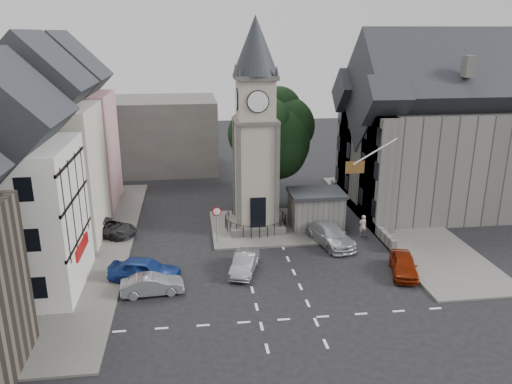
{
  "coord_description": "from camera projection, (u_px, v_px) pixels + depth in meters",
  "views": [
    {
      "loc": [
        -4.82,
        -28.99,
        15.0
      ],
      "look_at": [
        -0.35,
        5.0,
        4.03
      ],
      "focal_mm": 35.0,
      "sensor_mm": 36.0,
      "label": 1
    }
  ],
  "objects": [
    {
      "name": "ground",
      "position": [
        271.0,
        274.0,
        32.54
      ],
      "size": [
        120.0,
        120.0,
        0.0
      ],
      "primitive_type": "plane",
      "color": "black",
      "rests_on": "ground"
    },
    {
      "name": "pavement_west",
      "position": [
        91.0,
        246.0,
        36.64
      ],
      "size": [
        6.0,
        30.0,
        0.14
      ],
      "primitive_type": "cube",
      "color": "#595651",
      "rests_on": "ground"
    },
    {
      "name": "pavement_east",
      "position": [
        398.0,
        220.0,
        41.57
      ],
      "size": [
        6.0,
        26.0,
        0.14
      ],
      "primitive_type": "cube",
      "color": "#595651",
      "rests_on": "ground"
    },
    {
      "name": "central_island",
      "position": [
        274.0,
        226.0,
        40.26
      ],
      "size": [
        10.0,
        8.0,
        0.16
      ],
      "primitive_type": "cube",
      "color": "#595651",
      "rests_on": "ground"
    },
    {
      "name": "road_markings",
      "position": [
        287.0,
        319.0,
        27.35
      ],
      "size": [
        20.0,
        8.0,
        0.01
      ],
      "primitive_type": "cube",
      "color": "silver",
      "rests_on": "ground"
    },
    {
      "name": "clock_tower",
      "position": [
        255.0,
        128.0,
        37.62
      ],
      "size": [
        4.86,
        4.86,
        16.25
      ],
      "color": "#4C4944",
      "rests_on": "ground"
    },
    {
      "name": "stone_shelter",
      "position": [
        316.0,
        210.0,
        39.75
      ],
      "size": [
        4.3,
        3.3,
        3.08
      ],
      "color": "#5F5D57",
      "rests_on": "ground"
    },
    {
      "name": "town_tree",
      "position": [
        271.0,
        130.0,
        42.94
      ],
      "size": [
        7.2,
        7.2,
        10.8
      ],
      "color": "black",
      "rests_on": "ground"
    },
    {
      "name": "warning_sign_post",
      "position": [
        217.0,
        218.0,
        36.66
      ],
      "size": [
        0.7,
        0.19,
        2.85
      ],
      "color": "black",
      "rests_on": "ground"
    },
    {
      "name": "terrace_pink",
      "position": [
        69.0,
        133.0,
        43.73
      ],
      "size": [
        8.1,
        7.6,
        12.8
      ],
      "color": "#D49591",
      "rests_on": "ground"
    },
    {
      "name": "terrace_cream",
      "position": [
        44.0,
        154.0,
        36.17
      ],
      "size": [
        8.1,
        7.6,
        12.8
      ],
      "color": "beige",
      "rests_on": "ground"
    },
    {
      "name": "terrace_tudor",
      "position": [
        7.0,
        193.0,
        28.74
      ],
      "size": [
        8.1,
        7.6,
        12.0
      ],
      "color": "silver",
      "rests_on": "ground"
    },
    {
      "name": "backdrop_west",
      "position": [
        127.0,
        135.0,
        56.28
      ],
      "size": [
        20.0,
        10.0,
        8.0
      ],
      "primitive_type": "cube",
      "color": "#4C4944",
      "rests_on": "ground"
    },
    {
      "name": "east_building",
      "position": [
        430.0,
        139.0,
        42.96
      ],
      "size": [
        14.4,
        11.4,
        12.6
      ],
      "color": "#5F5D57",
      "rests_on": "ground"
    },
    {
      "name": "east_boundary_wall",
      "position": [
        358.0,
        210.0,
        42.99
      ],
      "size": [
        0.4,
        16.0,
        0.9
      ],
      "primitive_type": "cube",
      "color": "#5F5D57",
      "rests_on": "ground"
    },
    {
      "name": "flagpole",
      "position": [
        375.0,
        152.0,
        35.18
      ],
      "size": [
        3.68,
        0.1,
        2.74
      ],
      "color": "white",
      "rests_on": "ground"
    },
    {
      "name": "car_west_blue",
      "position": [
        145.0,
        270.0,
        31.33
      ],
      "size": [
        4.84,
        2.87,
        1.54
      ],
      "primitive_type": "imported",
      "rotation": [
        0.0,
        0.0,
        1.33
      ],
      "color": "navy",
      "rests_on": "ground"
    },
    {
      "name": "car_west_silver",
      "position": [
        152.0,
        285.0,
        29.84
      ],
      "size": [
        3.83,
        1.62,
        1.23
      ],
      "primitive_type": "imported",
      "rotation": [
        0.0,
        0.0,
        1.66
      ],
      "color": "gray",
      "rests_on": "ground"
    },
    {
      "name": "car_west_grey",
      "position": [
        108.0,
        228.0,
        38.47
      ],
      "size": [
        5.14,
        4.37,
        1.31
      ],
      "primitive_type": "imported",
      "rotation": [
        0.0,
        0.0,
        1.0
      ],
      "color": "#272729",
      "rests_on": "ground"
    },
    {
      "name": "car_island_silver",
      "position": [
        245.0,
        263.0,
        32.61
      ],
      "size": [
        2.44,
        4.06,
        1.26
      ],
      "primitive_type": "imported",
      "rotation": [
        0.0,
        0.0,
        -0.31
      ],
      "color": "gray",
      "rests_on": "ground"
    },
    {
      "name": "car_island_east",
      "position": [
        330.0,
        235.0,
        36.88
      ],
      "size": [
        3.33,
        5.41,
        1.46
      ],
      "primitive_type": "imported",
      "rotation": [
        0.0,
        0.0,
        0.27
      ],
      "color": "#ACAFB4",
      "rests_on": "ground"
    },
    {
      "name": "car_east_red",
      "position": [
        404.0,
        265.0,
        32.29
      ],
      "size": [
        2.6,
        4.19,
        1.33
      ],
      "primitive_type": "imported",
      "rotation": [
        0.0,
        0.0,
        -0.28
      ],
      "color": "maroon",
      "rests_on": "ground"
    },
    {
      "name": "pedestrian",
      "position": [
        363.0,
        225.0,
        38.39
      ],
      "size": [
        0.66,
        0.48,
        1.68
      ],
      "primitive_type": "imported",
      "rotation": [
        0.0,
        0.0,
        3.27
      ],
      "color": "#BBA89A",
      "rests_on": "ground"
    }
  ]
}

